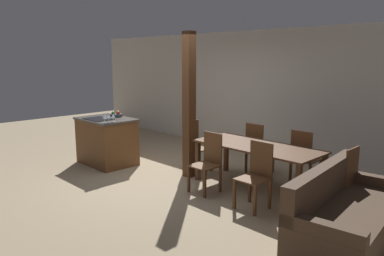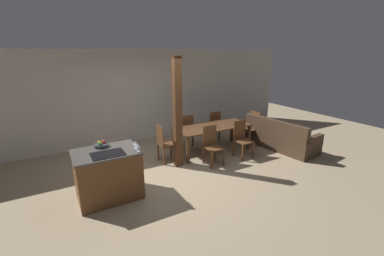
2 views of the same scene
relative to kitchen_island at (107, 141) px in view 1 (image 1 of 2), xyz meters
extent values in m
plane|color=#9E896B|center=(1.43, 0.21, -0.47)|extent=(16.00, 16.00, 0.00)
cube|color=beige|center=(1.43, 2.90, 0.88)|extent=(11.20, 0.08, 2.70)
cube|color=brown|center=(0.00, 0.00, -0.02)|extent=(1.11, 0.78, 0.89)
cube|color=#4C4742|center=(0.00, 0.00, 0.44)|extent=(1.15, 0.82, 0.04)
cube|color=black|center=(0.00, -0.17, 0.47)|extent=(0.56, 0.40, 0.01)
cylinder|color=#383D47|center=(-0.03, 0.25, 0.50)|extent=(0.25, 0.25, 0.05)
sphere|color=red|center=(0.03, 0.27, 0.54)|extent=(0.08, 0.08, 0.08)
sphere|color=gold|center=(-0.05, 0.31, 0.54)|extent=(0.07, 0.07, 0.07)
sphere|color=#3D8E38|center=(-0.05, 0.20, 0.54)|extent=(0.07, 0.07, 0.07)
cylinder|color=silver|center=(0.50, -0.33, 0.47)|extent=(0.06, 0.06, 0.00)
cylinder|color=silver|center=(0.50, -0.33, 0.51)|extent=(0.01, 0.01, 0.07)
cone|color=silver|center=(0.50, -0.33, 0.58)|extent=(0.08, 0.08, 0.07)
cylinder|color=silver|center=(0.50, -0.24, 0.47)|extent=(0.06, 0.06, 0.00)
cylinder|color=silver|center=(0.50, -0.24, 0.51)|extent=(0.01, 0.01, 0.07)
cone|color=silver|center=(0.50, -0.24, 0.58)|extent=(0.08, 0.08, 0.07)
cylinder|color=silver|center=(0.50, -0.15, 0.47)|extent=(0.06, 0.06, 0.00)
cylinder|color=silver|center=(0.50, -0.15, 0.51)|extent=(0.01, 0.01, 0.07)
cone|color=silver|center=(0.50, -0.15, 0.58)|extent=(0.08, 0.08, 0.07)
cube|color=#51331E|center=(2.98, 0.95, 0.24)|extent=(2.07, 0.89, 0.03)
cube|color=#51331E|center=(2.00, 0.57, -0.12)|extent=(0.07, 0.07, 0.69)
cube|color=#51331E|center=(3.95, 0.57, -0.12)|extent=(0.07, 0.07, 0.69)
cube|color=#51331E|center=(2.00, 1.33, -0.12)|extent=(0.07, 0.07, 0.69)
cube|color=#51331E|center=(3.95, 1.33, -0.12)|extent=(0.07, 0.07, 0.69)
cube|color=brown|center=(2.51, 0.21, -0.03)|extent=(0.40, 0.40, 0.02)
cube|color=brown|center=(2.51, 0.40, 0.23)|extent=(0.38, 0.02, 0.50)
cube|color=brown|center=(2.33, 0.03, -0.26)|extent=(0.04, 0.04, 0.43)
cube|color=brown|center=(2.69, 0.03, -0.26)|extent=(0.04, 0.04, 0.43)
cube|color=brown|center=(2.33, 0.38, -0.26)|extent=(0.04, 0.04, 0.43)
cube|color=brown|center=(2.69, 0.38, -0.26)|extent=(0.04, 0.04, 0.43)
cube|color=brown|center=(3.44, 0.21, -0.03)|extent=(0.40, 0.40, 0.02)
cube|color=brown|center=(3.44, 0.40, 0.23)|extent=(0.38, 0.02, 0.50)
cube|color=brown|center=(3.27, 0.03, -0.26)|extent=(0.04, 0.04, 0.43)
cube|color=brown|center=(3.62, 0.03, -0.26)|extent=(0.04, 0.04, 0.43)
cube|color=brown|center=(3.27, 0.38, -0.26)|extent=(0.04, 0.04, 0.43)
cube|color=brown|center=(3.62, 0.38, -0.26)|extent=(0.04, 0.04, 0.43)
cube|color=brown|center=(2.51, 1.70, -0.03)|extent=(0.40, 0.40, 0.02)
cube|color=brown|center=(2.51, 1.51, 0.23)|extent=(0.38, 0.02, 0.50)
cube|color=brown|center=(2.69, 1.87, -0.26)|extent=(0.04, 0.04, 0.43)
cube|color=brown|center=(2.33, 1.87, -0.26)|extent=(0.04, 0.04, 0.43)
cube|color=brown|center=(2.69, 1.52, -0.26)|extent=(0.04, 0.04, 0.43)
cube|color=brown|center=(2.33, 1.52, -0.26)|extent=(0.04, 0.04, 0.43)
cube|color=brown|center=(3.44, 1.70, -0.03)|extent=(0.40, 0.40, 0.02)
cube|color=brown|center=(3.44, 1.51, 0.23)|extent=(0.38, 0.02, 0.50)
cube|color=brown|center=(3.62, 1.87, -0.26)|extent=(0.04, 0.04, 0.43)
cube|color=brown|center=(3.27, 1.87, -0.26)|extent=(0.04, 0.04, 0.43)
cube|color=brown|center=(3.62, 1.52, -0.26)|extent=(0.04, 0.04, 0.43)
cube|color=brown|center=(3.27, 1.52, -0.26)|extent=(0.04, 0.04, 0.43)
cube|color=brown|center=(1.64, 0.95, -0.03)|extent=(0.40, 0.40, 0.02)
cube|color=brown|center=(1.45, 0.95, 0.23)|extent=(0.02, 0.38, 0.50)
cube|color=brown|center=(1.82, 0.78, -0.26)|extent=(0.04, 0.04, 0.43)
cube|color=brown|center=(1.82, 1.13, -0.26)|extent=(0.04, 0.04, 0.43)
cube|color=brown|center=(1.46, 0.78, -0.26)|extent=(0.04, 0.04, 0.43)
cube|color=brown|center=(1.46, 1.13, -0.26)|extent=(0.04, 0.04, 0.43)
cube|color=brown|center=(4.31, 0.95, -0.03)|extent=(0.40, 0.40, 0.02)
cube|color=brown|center=(4.50, 0.95, 0.23)|extent=(0.02, 0.38, 0.50)
cube|color=brown|center=(4.14, 1.13, -0.26)|extent=(0.04, 0.04, 0.43)
cube|color=brown|center=(4.14, 0.78, -0.26)|extent=(0.04, 0.04, 0.43)
cube|color=brown|center=(4.49, 1.13, -0.26)|extent=(0.04, 0.04, 0.43)
cube|color=brown|center=(4.49, 0.78, -0.26)|extent=(0.04, 0.04, 0.43)
cube|color=#473323|center=(4.82, 0.21, -0.25)|extent=(1.04, 2.06, 0.44)
cube|color=#473323|center=(4.49, 0.17, 0.18)|extent=(0.37, 1.99, 0.42)
cube|color=#473323|center=(4.92, -0.71, -0.18)|extent=(0.84, 0.23, 0.58)
cube|color=#473323|center=(4.72, 1.12, -0.18)|extent=(0.84, 0.23, 0.58)
cube|color=#4C2D19|center=(1.75, 0.60, 0.81)|extent=(0.17, 0.17, 2.56)
camera|label=1|loc=(6.42, -3.91, 1.64)|focal=35.00mm
camera|label=2|loc=(-0.79, -4.50, 2.21)|focal=24.00mm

